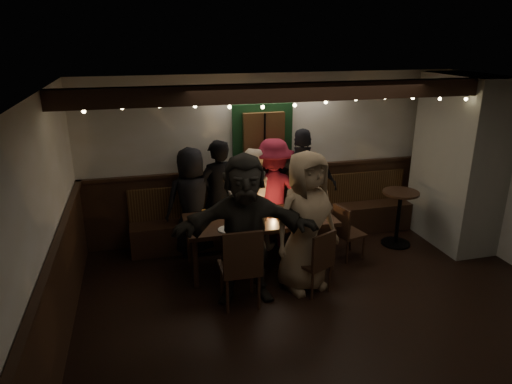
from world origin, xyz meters
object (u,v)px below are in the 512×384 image
object	(u,v)px
chair_near_left	(241,264)
person_c	(252,199)
chair_near_right	(318,259)
person_a	(192,201)
person_g	(306,222)
chair_end	(346,229)
person_f	(245,229)
person_e	(302,187)
high_top	(399,211)
person_b	(218,196)
dining_table	(260,222)
person_d	(273,193)

from	to	relation	value
chair_near_left	person_c	distance (m)	1.71
chair_near_right	person_a	xyz separation A→B (m)	(-1.36, 1.61, 0.32)
person_g	person_a	bearing A→B (deg)	117.36
chair_end	chair_near_right	bearing A→B (deg)	-133.40
chair_near_left	chair_end	world-z (taller)	chair_near_left
person_f	person_e	bearing A→B (deg)	56.19
chair_near_right	person_f	distance (m)	1.01
person_f	person_a	bearing A→B (deg)	115.52
chair_near_right	person_c	bearing A→B (deg)	106.62
high_top	person_f	bearing A→B (deg)	-161.31
chair_near_right	person_g	world-z (taller)	person_g
high_top	person_e	bearing A→B (deg)	161.43
person_c	person_a	bearing A→B (deg)	13.79
person_e	person_f	bearing A→B (deg)	62.24
chair_end	high_top	world-z (taller)	high_top
chair_end	person_b	bearing A→B (deg)	154.25
person_b	person_c	distance (m)	0.52
dining_table	person_b	size ratio (longest dim) A/B	1.21
chair_end	dining_table	bearing A→B (deg)	175.76
person_e	chair_end	bearing A→B (deg)	134.63
dining_table	person_e	bearing A→B (deg)	36.30
chair_near_left	person_g	distance (m)	0.99
person_f	person_g	size ratio (longest dim) A/B	1.02
chair_near_left	person_g	size ratio (longest dim) A/B	0.57
person_a	dining_table	bearing A→B (deg)	132.06
chair_near_left	person_f	size ratio (longest dim) A/B	0.56
chair_end	person_e	world-z (taller)	person_e
person_d	person_e	bearing A→B (deg)	-173.56
chair_near_right	chair_near_left	bearing A→B (deg)	-176.08
person_f	person_g	xyz separation A→B (m)	(0.80, 0.06, -0.02)
dining_table	chair_near_right	distance (m)	1.05
chair_near_right	person_a	distance (m)	2.13
chair_near_right	person_f	bearing A→B (deg)	170.93
person_c	person_e	world-z (taller)	person_e
chair_near_left	person_e	distance (m)	2.09
dining_table	person_a	size ratio (longest dim) A/B	1.27
chair_near_left	high_top	world-z (taller)	chair_near_left
chair_end	person_a	size ratio (longest dim) A/B	0.51
chair_near_right	person_c	size ratio (longest dim) A/B	0.55
dining_table	high_top	size ratio (longest dim) A/B	2.35
person_b	person_g	xyz separation A→B (m)	(0.87, -1.43, 0.06)
person_a	person_c	size ratio (longest dim) A/B	1.03
chair_end	person_c	world-z (taller)	person_c
dining_table	chair_near_left	distance (m)	1.08
person_a	person_e	xyz separation A→B (m)	(1.69, -0.09, 0.10)
dining_table	person_g	world-z (taller)	person_g
chair_near_right	person_b	size ratio (longest dim) A/B	0.50
high_top	person_c	world-z (taller)	person_c
person_e	person_f	world-z (taller)	person_f
high_top	person_g	size ratio (longest dim) A/B	0.48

